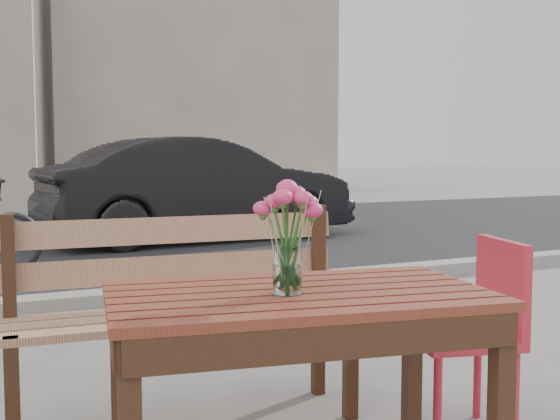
% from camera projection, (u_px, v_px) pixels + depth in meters
% --- Properties ---
extents(street, '(30.00, 8.12, 0.12)m').
position_uv_depth(street, '(26.00, 265.00, 6.81)').
color(street, black).
rests_on(street, ground).
extents(main_table, '(1.25, 0.87, 0.71)m').
position_uv_depth(main_table, '(298.00, 328.00, 2.15)').
color(main_table, maroon).
rests_on(main_table, ground).
extents(main_bench, '(1.50, 0.56, 0.91)m').
position_uv_depth(main_bench, '(180.00, 291.00, 2.94)').
color(main_bench, '#8E6449').
rests_on(main_bench, ground).
extents(red_chair, '(0.48, 0.48, 0.78)m').
position_uv_depth(red_chair, '(478.00, 322.00, 2.79)').
color(red_chair, '#BD2536').
rests_on(red_chair, ground).
extents(main_vase, '(0.19, 0.19, 0.34)m').
position_uv_depth(main_vase, '(287.00, 223.00, 2.08)').
color(main_vase, white).
rests_on(main_vase, main_table).
extents(parked_car, '(4.06, 1.70, 1.30)m').
position_uv_depth(parked_car, '(199.00, 189.00, 8.97)').
color(parked_car, black).
rests_on(parked_car, ground).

